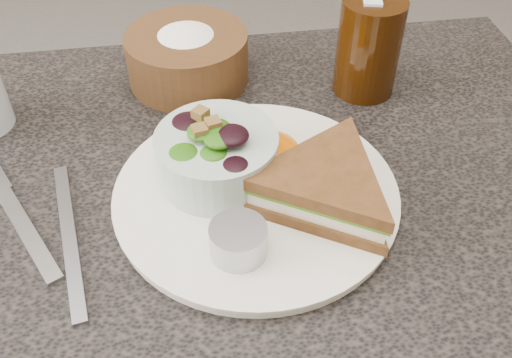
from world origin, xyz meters
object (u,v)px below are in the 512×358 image
Objects in this scene: sandwich at (324,187)px; dinner_plate at (256,194)px; dressing_ramekin at (238,241)px; cola_glass at (369,43)px; bread_basket at (187,49)px; salad_bowl at (217,149)px.

dinner_plate is at bearing -173.29° from sandwich.
sandwich is 0.11m from dressing_ramekin.
dressing_ramekin is 0.34m from cola_glass.
bread_basket is at bearing 103.05° from dinner_plate.
cola_glass is (0.21, 0.27, 0.04)m from dressing_ramekin.
dressing_ramekin reaches higher than dinner_plate.
cola_glass is (0.18, 0.19, 0.06)m from dinner_plate.
bread_basket is at bearing 165.72° from cola_glass.
bread_basket is at bearing 94.94° from salad_bowl.
cola_glass is at bearing 46.81° from dinner_plate.
cola_glass is (0.21, 0.16, 0.02)m from salad_bowl.
dinner_plate is 0.08m from sandwich.
sandwich is 0.12m from salad_bowl.
bread_basket is at bearing 145.27° from sandwich.
bread_basket is (-0.06, 0.25, 0.04)m from dinner_plate.
sandwich is at bearing -116.57° from cola_glass.
bread_basket is 1.17× the size of cola_glass.
salad_bowl reaches higher than sandwich.
dinner_plate is 5.42× the size of dressing_ramekin.
bread_basket is at bearing 94.80° from dressing_ramekin.
sandwich is 0.30m from bread_basket.
dressing_ramekin is 0.34× the size of bread_basket.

